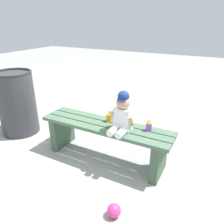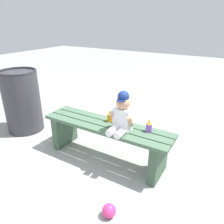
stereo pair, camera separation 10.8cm
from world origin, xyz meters
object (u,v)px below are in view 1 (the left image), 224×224
(park_bench, at_px, (106,136))
(toy_ball, at_px, (114,211))
(sippy_cup_left, at_px, (109,116))
(child_figure, at_px, (122,114))
(trash_bin, at_px, (17,103))
(sippy_cup_right, at_px, (149,125))

(park_bench, height_order, toy_ball, park_bench)
(sippy_cup_left, bearing_deg, child_figure, -28.48)
(park_bench, relative_size, child_figure, 3.55)
(toy_ball, bearing_deg, trash_bin, 159.69)
(sippy_cup_left, distance_m, toy_ball, 0.96)
(trash_bin, bearing_deg, child_figure, -1.56)
(sippy_cup_left, xyz_separation_m, toy_ball, (0.44, -0.74, -0.43))
(sippy_cup_right, relative_size, toy_ball, 1.11)
(sippy_cup_left, relative_size, sippy_cup_right, 1.00)
(sippy_cup_left, relative_size, toy_ball, 1.11)
(park_bench, relative_size, sippy_cup_right, 11.58)
(sippy_cup_right, bearing_deg, trash_bin, -177.65)
(park_bench, distance_m, child_figure, 0.38)
(sippy_cup_right, bearing_deg, toy_ball, -90.65)
(sippy_cup_right, bearing_deg, sippy_cup_left, 180.00)
(sippy_cup_left, bearing_deg, toy_ball, -58.85)
(child_figure, height_order, sippy_cup_left, child_figure)
(child_figure, distance_m, sippy_cup_left, 0.27)
(toy_ball, bearing_deg, child_figure, 110.41)
(trash_bin, bearing_deg, sippy_cup_right, 2.35)
(child_figure, bearing_deg, sippy_cup_left, 151.52)
(child_figure, relative_size, trash_bin, 0.48)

